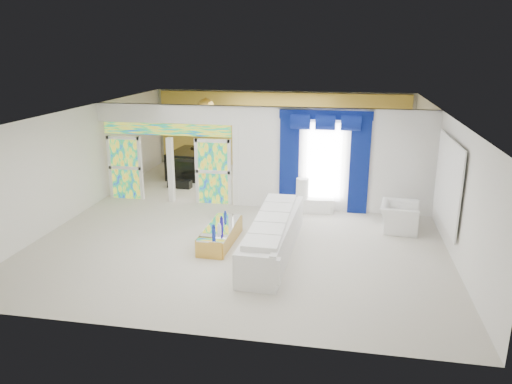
% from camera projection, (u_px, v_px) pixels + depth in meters
% --- Properties ---
extents(floor, '(12.00, 12.00, 0.00)m').
position_uv_depth(floor, '(253.00, 216.00, 13.86)').
color(floor, '#B7AF9E').
rests_on(floor, ground).
extents(dividing_wall, '(5.70, 0.18, 3.00)m').
position_uv_depth(dividing_wall, '(333.00, 160.00, 14.00)').
color(dividing_wall, white).
rests_on(dividing_wall, ground).
extents(dividing_header, '(4.30, 0.18, 0.55)m').
position_uv_depth(dividing_header, '(166.00, 114.00, 14.51)').
color(dividing_header, white).
rests_on(dividing_header, dividing_wall).
extents(stained_panel_left, '(0.95, 0.04, 2.00)m').
position_uv_depth(stained_panel_left, '(125.00, 168.00, 15.25)').
color(stained_panel_left, '#994C3F').
rests_on(stained_panel_left, ground).
extents(stained_panel_right, '(0.95, 0.04, 2.00)m').
position_uv_depth(stained_panel_right, '(213.00, 172.00, 14.76)').
color(stained_panel_right, '#994C3F').
rests_on(stained_panel_right, ground).
extents(stained_transom, '(4.00, 0.05, 0.35)m').
position_uv_depth(stained_transom, '(166.00, 129.00, 14.65)').
color(stained_transom, '#994C3F').
rests_on(stained_transom, dividing_header).
extents(window_pane, '(1.00, 0.02, 2.30)m').
position_uv_depth(window_pane, '(324.00, 163.00, 13.96)').
color(window_pane, white).
rests_on(window_pane, dividing_wall).
extents(blue_drape_left, '(0.55, 0.10, 2.80)m').
position_uv_depth(blue_drape_left, '(289.00, 163.00, 14.12)').
color(blue_drape_left, '#060344').
rests_on(blue_drape_left, ground).
extents(blue_drape_right, '(0.55, 0.10, 2.80)m').
position_uv_depth(blue_drape_right, '(359.00, 166.00, 13.78)').
color(blue_drape_right, '#060344').
rests_on(blue_drape_right, ground).
extents(blue_pelmet, '(2.60, 0.12, 0.25)m').
position_uv_depth(blue_pelmet, '(326.00, 115.00, 13.54)').
color(blue_pelmet, '#060344').
rests_on(blue_pelmet, dividing_wall).
extents(wall_mirror, '(0.04, 2.70, 1.90)m').
position_uv_depth(wall_mirror, '(448.00, 182.00, 11.62)').
color(wall_mirror, white).
rests_on(wall_mirror, ground).
extents(gold_curtains, '(9.70, 0.12, 2.90)m').
position_uv_depth(gold_curtains, '(281.00, 130.00, 18.99)').
color(gold_curtains, gold).
rests_on(gold_curtains, ground).
extents(white_sofa, '(1.02, 4.06, 0.77)m').
position_uv_depth(white_sofa, '(273.00, 237.00, 11.35)').
color(white_sofa, white).
rests_on(white_sofa, ground).
extents(coffee_table, '(0.71, 1.93, 0.42)m').
position_uv_depth(coffee_table, '(220.00, 235.00, 11.91)').
color(coffee_table, gold).
rests_on(coffee_table, ground).
extents(console_table, '(1.27, 0.50, 0.41)m').
position_uv_depth(console_table, '(312.00, 205.00, 14.20)').
color(console_table, white).
rests_on(console_table, ground).
extents(table_lamp, '(0.36, 0.36, 0.58)m').
position_uv_depth(table_lamp, '(302.00, 188.00, 14.11)').
color(table_lamp, silver).
rests_on(table_lamp, console_table).
extents(armchair, '(1.10, 1.21, 0.71)m').
position_uv_depth(armchair, '(399.00, 217.00, 12.77)').
color(armchair, white).
rests_on(armchair, ground).
extents(grand_piano, '(1.59, 2.01, 0.96)m').
position_uv_depth(grand_piano, '(193.00, 163.00, 18.04)').
color(grand_piano, black).
rests_on(grand_piano, ground).
extents(piano_bench, '(0.83, 0.37, 0.27)m').
position_uv_depth(piano_bench, '(180.00, 184.00, 16.64)').
color(piano_bench, black).
rests_on(piano_bench, ground).
extents(tv_console, '(0.62, 0.58, 0.75)m').
position_uv_depth(tv_console, '(134.00, 178.00, 16.48)').
color(tv_console, tan).
rests_on(tv_console, ground).
extents(chandelier, '(0.60, 0.60, 0.60)m').
position_uv_depth(chandelier, '(206.00, 107.00, 16.70)').
color(chandelier, gold).
rests_on(chandelier, ceiling).
extents(decanters, '(0.17, 1.26, 0.26)m').
position_uv_depth(decanters, '(220.00, 225.00, 11.76)').
color(decanters, white).
rests_on(decanters, coffee_table).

